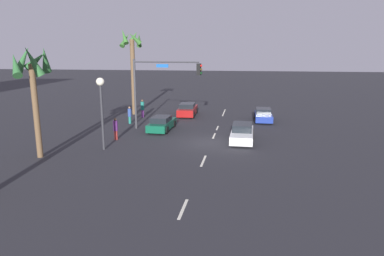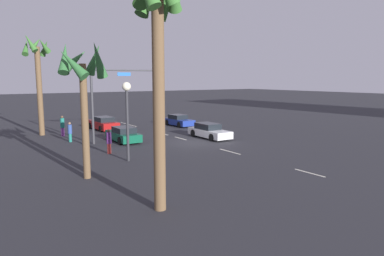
{
  "view_description": "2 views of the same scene",
  "coord_description": "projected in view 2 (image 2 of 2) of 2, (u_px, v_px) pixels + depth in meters",
  "views": [
    {
      "loc": [
        -25.03,
        -2.62,
        6.67
      ],
      "look_at": [
        -1.45,
        1.25,
        1.42
      ],
      "focal_mm": 31.82,
      "sensor_mm": 36.0,
      "label": 1
    },
    {
      "loc": [
        -23.51,
        16.09,
        5.28
      ],
      "look_at": [
        -0.79,
        0.79,
        1.36
      ],
      "focal_mm": 32.39,
      "sensor_mm": 36.0,
      "label": 2
    }
  ],
  "objects": [
    {
      "name": "palm_tree_0",
      "position": [
        37.0,
        67.0,
        31.65
      ],
      "size": [
        2.45,
        2.63,
        9.29
      ],
      "color": "brown",
      "rests_on": "ground_plane"
    },
    {
      "name": "pedestrian_1",
      "position": [
        109.0,
        141.0,
        24.42
      ],
      "size": [
        0.45,
        0.45,
        1.74
      ],
      "color": "#BF3833",
      "rests_on": "ground_plane"
    },
    {
      "name": "lane_stripe_3",
      "position": [
        180.0,
        138.0,
        30.77
      ],
      "size": [
        1.88,
        0.14,
        0.01
      ],
      "primitive_type": "cube",
      "color": "silver",
      "rests_on": "ground_plane"
    },
    {
      "name": "car_1",
      "position": [
        123.0,
        135.0,
        29.21
      ],
      "size": [
        4.33,
        1.84,
        1.26
      ],
      "color": "#0F5138",
      "rests_on": "ground_plane"
    },
    {
      "name": "lane_stripe_1",
      "position": [
        309.0,
        173.0,
        19.51
      ],
      "size": [
        2.01,
        0.14,
        0.01
      ],
      "primitive_type": "cube",
      "color": "silver",
      "rests_on": "ground_plane"
    },
    {
      "name": "palm_tree_1",
      "position": [
        82.0,
        75.0,
        17.74
      ],
      "size": [
        2.6,
        2.7,
        7.19
      ],
      "color": "brown",
      "rests_on": "ground_plane"
    },
    {
      "name": "lane_stripe_4",
      "position": [
        164.0,
        134.0,
        33.3
      ],
      "size": [
        1.82,
        0.14,
        0.01
      ],
      "primitive_type": "cube",
      "color": "silver",
      "rests_on": "ground_plane"
    },
    {
      "name": "traffic_signal",
      "position": [
        118.0,
        91.0,
        28.48
      ],
      "size": [
        1.15,
        6.22,
        6.21
      ],
      "color": "#38383D",
      "rests_on": "ground_plane"
    },
    {
      "name": "lane_stripe_2",
      "position": [
        230.0,
        152.0,
        25.2
      ],
      "size": [
        2.27,
        0.14,
        0.01
      ],
      "primitive_type": "cube",
      "color": "silver",
      "rests_on": "ground_plane"
    },
    {
      "name": "streetlamp",
      "position": [
        127.0,
        105.0,
        21.84
      ],
      "size": [
        0.56,
        0.56,
        5.07
      ],
      "color": "#2D2D33",
      "rests_on": "ground_plane"
    },
    {
      "name": "palm_tree_2",
      "position": [
        158.0,
        40.0,
        13.12
      ],
      "size": [
        2.36,
        2.69,
        9.44
      ],
      "color": "brown",
      "rests_on": "ground_plane"
    },
    {
      "name": "car_2",
      "position": [
        209.0,
        131.0,
        31.0
      ],
      "size": [
        4.64,
        1.86,
        1.31
      ],
      "color": "silver",
      "rests_on": "ground_plane"
    },
    {
      "name": "car_0",
      "position": [
        179.0,
        121.0,
        38.92
      ],
      "size": [
        4.11,
        1.82,
        1.26
      ],
      "color": "navy",
      "rests_on": "ground_plane"
    },
    {
      "name": "pedestrian_2",
      "position": [
        70.0,
        132.0,
        28.98
      ],
      "size": [
        0.35,
        0.35,
        1.67
      ],
      "color": "#1E7266",
      "rests_on": "ground_plane"
    },
    {
      "name": "pedestrian_0",
      "position": [
        62.0,
        125.0,
        31.88
      ],
      "size": [
        0.48,
        0.48,
        1.9
      ],
      "color": "#59266B",
      "rests_on": "ground_plane"
    },
    {
      "name": "car_3",
      "position": [
        103.0,
        124.0,
        35.98
      ],
      "size": [
        4.67,
        2.02,
        1.37
      ],
      "color": "maroon",
      "rests_on": "ground_plane"
    },
    {
      "name": "lane_stripe_5",
      "position": [
        132.0,
        125.0,
        39.23
      ],
      "size": [
        2.27,
        0.14,
        0.01
      ],
      "primitive_type": "cube",
      "color": "silver",
      "rests_on": "ground_plane"
    },
    {
      "name": "lane_stripe_6",
      "position": [
        124.0,
        123.0,
        41.09
      ],
      "size": [
        2.23,
        0.14,
        0.01
      ],
      "primitive_type": "cube",
      "color": "silver",
      "rests_on": "ground_plane"
    },
    {
      "name": "ground_plane",
      "position": [
        195.0,
        142.0,
        28.95
      ],
      "size": [
        220.0,
        220.0,
        0.0
      ],
      "primitive_type": "plane",
      "color": "#28282D"
    }
  ]
}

